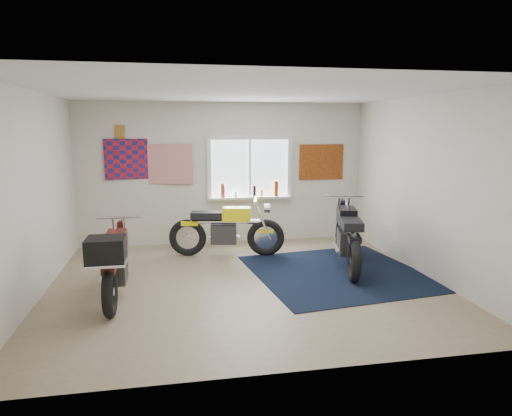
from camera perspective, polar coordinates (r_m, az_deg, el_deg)
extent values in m
plane|color=#9E896B|center=(6.69, -1.41, -9.36)|extent=(5.50, 5.50, 0.00)
plane|color=white|center=(6.33, -1.52, 14.38)|extent=(5.50, 5.50, 0.00)
plane|color=silver|center=(8.83, -4.02, 4.31)|extent=(5.50, 0.00, 5.50)
plane|color=silver|center=(3.96, 4.25, -2.58)|extent=(5.50, 0.00, 5.50)
plane|color=silver|center=(6.54, -26.02, 1.38)|extent=(0.00, 5.00, 5.00)
plane|color=silver|center=(7.32, 20.33, 2.57)|extent=(0.00, 5.00, 5.00)
cube|color=black|center=(7.25, 10.15, -7.93)|extent=(2.80, 2.89, 0.01)
cube|color=white|center=(8.88, -0.80, 5.01)|extent=(1.50, 0.02, 1.10)
cube|color=white|center=(8.84, -0.79, 8.82)|extent=(1.66, 0.06, 0.08)
cube|color=white|center=(8.93, -0.78, 1.23)|extent=(1.66, 0.06, 0.08)
cube|color=white|center=(8.77, -5.90, 4.90)|extent=(0.08, 0.06, 1.10)
cube|color=white|center=(9.03, 4.18, 5.07)|extent=(0.08, 0.06, 1.10)
cube|color=white|center=(8.87, -0.78, 5.00)|extent=(0.04, 0.06, 1.10)
cube|color=white|center=(8.87, -0.71, 1.30)|extent=(1.60, 0.16, 0.04)
cylinder|color=#896713|center=(8.77, -4.22, 2.22)|extent=(0.07, 0.07, 0.28)
cylinder|color=white|center=(8.81, -2.57, 1.75)|extent=(0.06, 0.06, 0.12)
cylinder|color=black|center=(8.86, -0.20, 2.13)|extent=(0.06, 0.06, 0.22)
cylinder|color=orange|center=(8.89, 0.71, 1.90)|extent=(0.05, 0.05, 0.14)
cylinder|color=brown|center=(8.94, 2.53, 2.45)|extent=(0.09, 0.09, 0.30)
cylinder|color=#B62F56|center=(8.77, -4.12, 2.06)|extent=(0.07, 0.07, 0.23)
plane|color=red|center=(8.76, -15.20, 5.91)|extent=(1.00, 0.07, 1.00)
plane|color=red|center=(8.72, -10.91, 5.40)|extent=(0.90, 0.09, 0.90)
cube|color=#A06E2D|center=(8.76, -16.67, 9.12)|extent=(0.18, 0.02, 0.24)
cube|color=#A54C14|center=(9.22, 8.16, 5.71)|extent=(0.90, 0.03, 0.70)
torus|color=black|center=(8.00, 1.22, -3.72)|extent=(0.67, 0.24, 0.66)
torus|color=black|center=(8.08, -8.55, -3.68)|extent=(0.67, 0.24, 0.66)
cylinder|color=silver|center=(8.00, 1.22, -3.72)|extent=(0.12, 0.12, 0.11)
cylinder|color=silver|center=(8.08, -8.55, -3.68)|extent=(0.12, 0.12, 0.11)
cylinder|color=silver|center=(7.95, -3.71, -1.73)|extent=(1.23, 0.31, 0.09)
cube|color=#2A292C|center=(8.00, -4.05, -3.24)|extent=(0.48, 0.35, 0.33)
cylinder|color=silver|center=(8.18, -3.96, -3.66)|extent=(0.54, 0.16, 0.07)
cube|color=#FFEC0D|center=(7.92, -2.45, -0.76)|extent=(0.53, 0.34, 0.23)
cube|color=black|center=(7.96, -6.18, -0.89)|extent=(0.58, 0.37, 0.12)
cube|color=#FFEC0D|center=(8.02, -8.25, -1.85)|extent=(0.32, 0.21, 0.08)
cube|color=#FFEC0D|center=(7.97, 1.22, -2.90)|extent=(0.29, 0.18, 0.05)
cylinder|color=silver|center=(7.87, -0.04, 1.07)|extent=(0.14, 0.60, 0.04)
cylinder|color=silver|center=(7.90, 1.38, -0.06)|extent=(0.12, 0.17, 0.16)
torus|color=black|center=(8.22, 10.63, -3.48)|extent=(0.29, 0.68, 0.67)
torus|color=black|center=(6.80, 12.16, -6.35)|extent=(0.29, 0.68, 0.67)
cylinder|color=silver|center=(8.22, 10.63, -3.48)|extent=(0.13, 0.14, 0.12)
cylinder|color=silver|center=(6.80, 12.16, -6.35)|extent=(0.13, 0.14, 0.12)
cylinder|color=silver|center=(7.43, 11.40, -2.33)|extent=(0.41, 1.32, 0.10)
cube|color=#2A292C|center=(7.43, 11.40, -4.17)|extent=(0.40, 0.53, 0.36)
cylinder|color=silver|center=(7.44, 10.07, -4.96)|extent=(0.21, 0.58, 0.07)
cube|color=black|center=(7.59, 11.25, -0.94)|extent=(0.39, 0.58, 0.25)
cube|color=black|center=(7.05, 11.84, -1.96)|extent=(0.43, 0.64, 0.13)
cube|color=black|center=(6.77, 12.18, -3.73)|extent=(0.24, 0.35, 0.08)
cube|color=black|center=(8.19, 10.66, -2.62)|extent=(0.22, 0.32, 0.05)
cylinder|color=silver|center=(7.89, 10.97, 1.51)|extent=(0.65, 0.20, 0.04)
cylinder|color=silver|center=(8.13, 10.74, 0.55)|extent=(0.19, 0.14, 0.17)
torus|color=black|center=(6.99, -16.39, -6.27)|extent=(0.13, 0.62, 0.62)
torus|color=black|center=(5.73, -17.81, -9.95)|extent=(0.13, 0.62, 0.62)
cylinder|color=silver|center=(6.99, -16.39, -6.27)|extent=(0.10, 0.11, 0.11)
cylinder|color=silver|center=(5.73, -17.81, -9.95)|extent=(0.10, 0.11, 0.11)
cylinder|color=silver|center=(6.28, -17.16, -5.43)|extent=(0.09, 1.21, 0.09)
cube|color=#2A292C|center=(6.29, -17.11, -7.39)|extent=(0.27, 0.43, 0.33)
cylinder|color=silver|center=(6.34, -18.45, -8.24)|extent=(0.07, 0.53, 0.07)
cube|color=#42110A|center=(6.41, -17.04, -3.87)|extent=(0.25, 0.48, 0.23)
cube|color=black|center=(5.93, -17.59, -5.20)|extent=(0.27, 0.53, 0.11)
cube|color=#42110A|center=(5.69, -17.89, -7.24)|extent=(0.15, 0.29, 0.08)
cube|color=#42110A|center=(6.96, -16.44, -5.36)|extent=(0.14, 0.27, 0.05)
cylinder|color=silver|center=(6.68, -16.82, -1.14)|extent=(0.59, 0.04, 0.03)
cylinder|color=silver|center=(6.89, -16.58, -2.09)|extent=(0.15, 0.10, 0.15)
cube|color=black|center=(5.48, -18.23, -5.00)|extent=(0.43, 0.40, 0.29)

